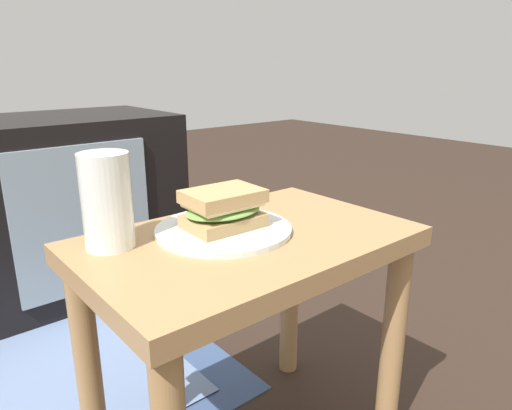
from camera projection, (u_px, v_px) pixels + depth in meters
The scene contains 5 objects.
side_table at pixel (248, 283), 0.83m from camera, with size 0.56×0.36×0.46m.
tv_cabinet at pixel (20, 214), 1.46m from camera, with size 0.96×0.46×0.58m.
plate at pixel (224, 230), 0.81m from camera, with size 0.24×0.24×0.01m, color silver.
sandwich_front at pixel (223, 209), 0.80m from camera, with size 0.14×0.10×0.07m.
beer_glass at pixel (107, 203), 0.73m from camera, with size 0.08×0.08×0.15m.
Camera 1 is at (-0.47, -0.58, 0.74)m, focal length 32.91 mm.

